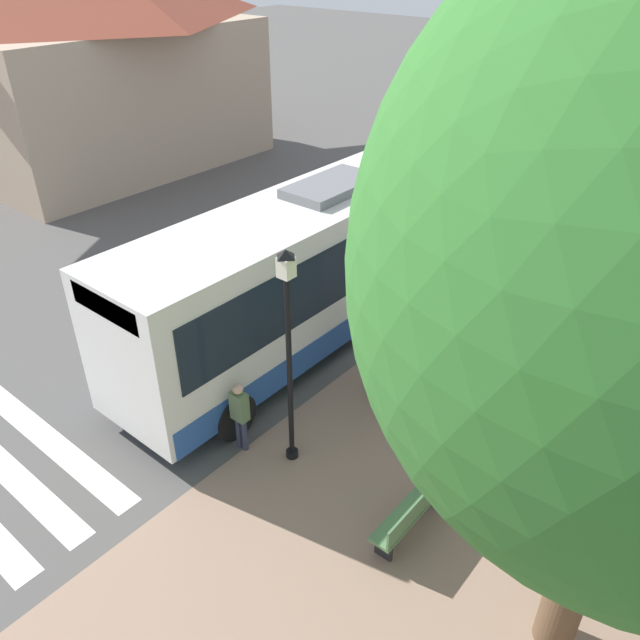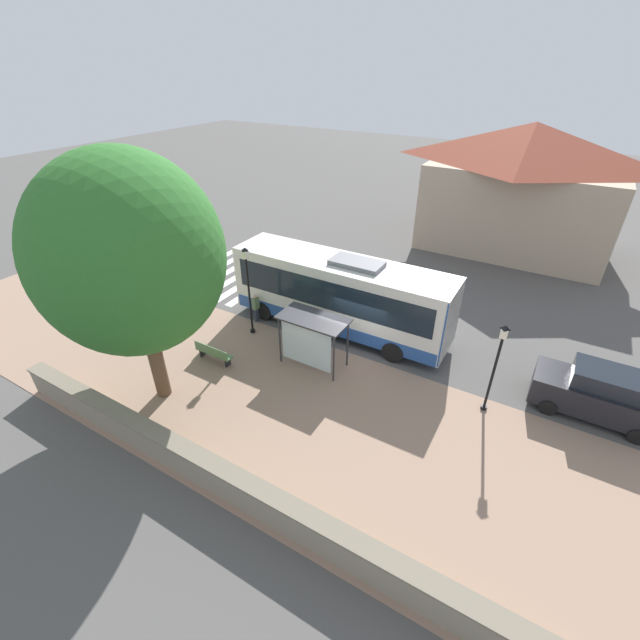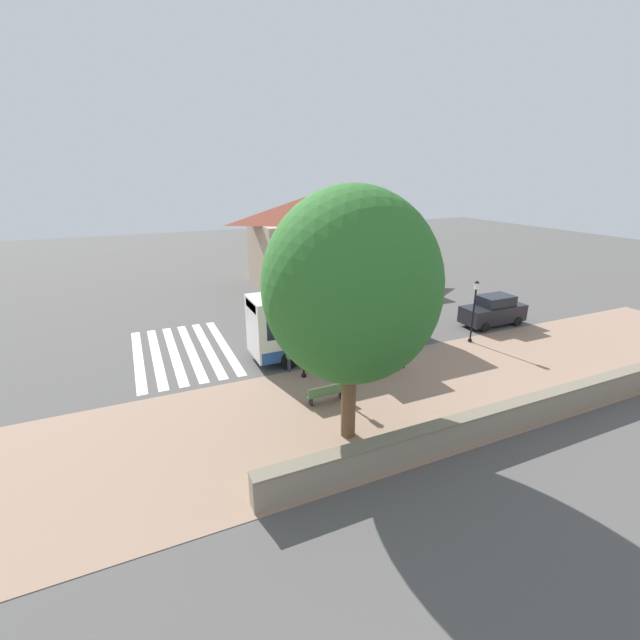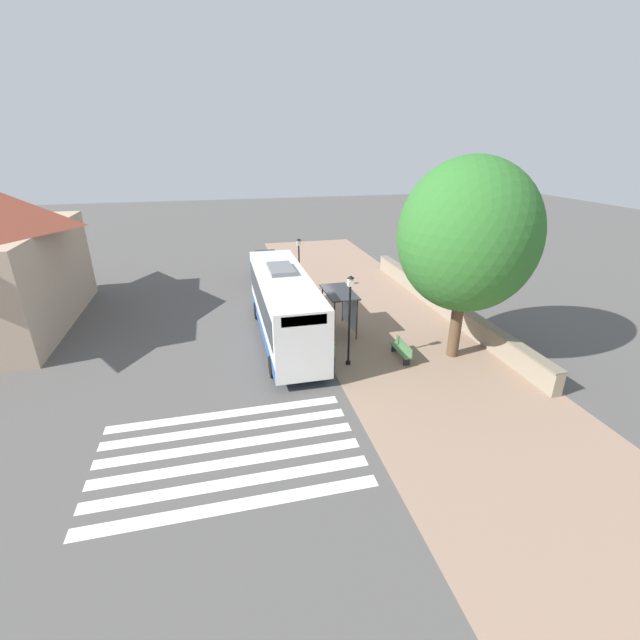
# 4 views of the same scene
# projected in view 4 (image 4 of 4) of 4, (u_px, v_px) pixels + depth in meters

# --- Properties ---
(ground_plane) EXTENTS (120.00, 120.00, 0.00)m
(ground_plane) POSITION_uv_depth(u_px,v_px,m) (308.00, 325.00, 25.12)
(ground_plane) COLOR #514F4C
(ground_plane) RESTS_ON ground
(sidewalk_plaza) EXTENTS (9.00, 44.00, 0.02)m
(sidewalk_plaza) POSITION_uv_depth(u_px,v_px,m) (380.00, 318.00, 26.08)
(sidewalk_plaza) COLOR #937560
(sidewalk_plaza) RESTS_ON ground
(crosswalk_stripes) EXTENTS (9.00, 5.25, 0.01)m
(crosswalk_stripes) POSITION_uv_depth(u_px,v_px,m) (229.00, 453.00, 14.78)
(crosswalk_stripes) COLOR silver
(crosswalk_stripes) RESTS_ON ground
(stone_wall) EXTENTS (0.60, 20.00, 1.19)m
(stone_wall) POSITION_uv_depth(u_px,v_px,m) (442.00, 303.00, 26.72)
(stone_wall) COLOR gray
(stone_wall) RESTS_ON ground
(bus) EXTENTS (2.66, 10.78, 3.86)m
(bus) POSITION_uv_depth(u_px,v_px,m) (284.00, 305.00, 22.52)
(bus) COLOR silver
(bus) RESTS_ON ground
(bus_shelter) EXTENTS (1.54, 2.96, 2.38)m
(bus_shelter) POSITION_uv_depth(u_px,v_px,m) (342.00, 298.00, 23.57)
(bus_shelter) COLOR #2D2D33
(bus_shelter) RESTS_ON ground
(pedestrian) EXTENTS (0.34, 0.22, 1.59)m
(pedestrian) POSITION_uv_depth(u_px,v_px,m) (332.00, 353.00, 19.73)
(pedestrian) COLOR #2D3347
(pedestrian) RESTS_ON ground
(bench) EXTENTS (0.40, 1.86, 0.88)m
(bench) POSITION_uv_depth(u_px,v_px,m) (402.00, 350.00, 21.07)
(bench) COLOR #4C7247
(bench) RESTS_ON ground
(street_lamp_near) EXTENTS (0.28, 0.28, 3.85)m
(street_lamp_near) POSITION_uv_depth(u_px,v_px,m) (299.00, 261.00, 29.66)
(street_lamp_near) COLOR black
(street_lamp_near) RESTS_ON ground
(street_lamp_far) EXTENTS (0.28, 0.28, 4.47)m
(street_lamp_far) POSITION_uv_depth(u_px,v_px,m) (350.00, 314.00, 19.66)
(street_lamp_far) COLOR black
(street_lamp_far) RESTS_ON ground
(shade_tree) EXTENTS (6.30, 6.30, 9.51)m
(shade_tree) POSITION_uv_depth(u_px,v_px,m) (468.00, 236.00, 19.22)
(shade_tree) COLOR brown
(shade_tree) RESTS_ON ground
(parked_car_behind_bus) EXTENTS (1.92, 4.44, 2.05)m
(parked_car_behind_bus) POSITION_uv_depth(u_px,v_px,m) (267.00, 267.00, 32.98)
(parked_car_behind_bus) COLOR black
(parked_car_behind_bus) RESTS_ON ground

